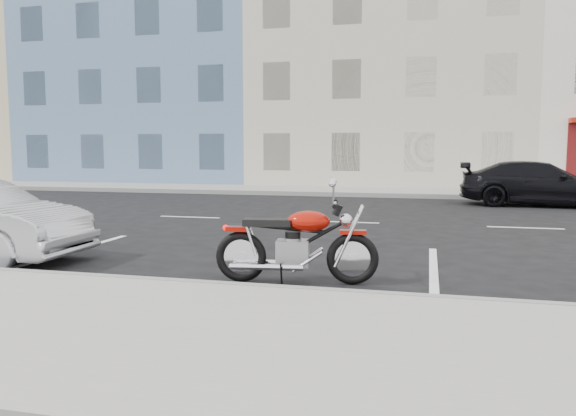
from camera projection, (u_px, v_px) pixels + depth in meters
name	position (u px, v px, depth m)	size (l,w,h in m)	color
ground	(432.00, 225.00, 12.87)	(120.00, 120.00, 0.00)	black
sidewalk_far	(302.00, 190.00, 22.46)	(80.00, 3.40, 0.15)	gray
curb_near	(40.00, 277.00, 7.32)	(80.00, 0.12, 0.16)	gray
curb_far	(292.00, 194.00, 20.82)	(80.00, 0.12, 0.16)	gray
bldg_blue	(175.00, 63.00, 31.29)	(12.00, 12.00, 13.00)	slate
bldg_cream	(393.00, 69.00, 28.47)	(12.00, 12.00, 11.50)	#BDB7A0
motorcycle	(355.00, 247.00, 7.19)	(2.12, 0.72, 1.07)	black
car_far	(540.00, 184.00, 17.10)	(1.91, 4.69, 1.36)	black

